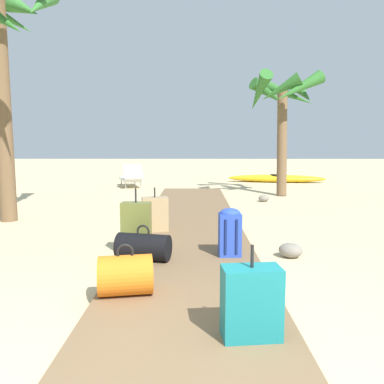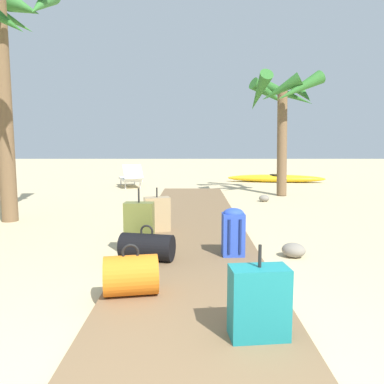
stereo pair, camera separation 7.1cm
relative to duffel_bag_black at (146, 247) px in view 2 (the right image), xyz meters
name	(u,v)px [view 2 (the right image)]	position (x,y,z in m)	size (l,w,h in m)	color
ground_plane	(191,240)	(0.55, 1.26, -0.24)	(60.00, 60.00, 0.00)	#CCB789
boardwalk	(191,224)	(0.55, 2.28, -0.20)	(1.70, 10.13, 0.08)	brown
duffel_bag_black	(146,247)	(0.00, 0.00, 0.00)	(0.69, 0.45, 0.43)	black
duffel_bag_orange	(129,275)	(-0.02, -1.07, 0.03)	(0.55, 0.45, 0.48)	orange
suitcase_teal	(257,302)	(1.02, -1.87, 0.10)	(0.44, 0.27, 0.69)	#197A7F
suitcase_tan	(156,214)	(-0.02, 1.56, 0.11)	(0.44, 0.32, 0.70)	tan
backpack_blue	(232,231)	(1.05, 0.19, 0.15)	(0.28, 0.25, 0.60)	#2847B7
suitcase_olive	(138,226)	(-0.16, 0.51, 0.15)	(0.39, 0.21, 0.81)	olive
palm_tree_far_right	(281,101)	(3.05, 6.44, 2.38)	(2.07, 2.28, 3.38)	brown
lounge_chair	(129,177)	(-1.51, 8.41, 0.09)	(1.04, 1.67, 0.77)	white
kayak	(274,178)	(3.70, 10.03, -0.10)	(3.66, 1.17, 0.30)	gold
rock_right_mid	(292,250)	(1.86, 0.38, -0.15)	(0.26, 0.31, 0.19)	gray
rock_right_near	(263,198)	(2.36, 5.19, -0.16)	(0.26, 0.23, 0.17)	gray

